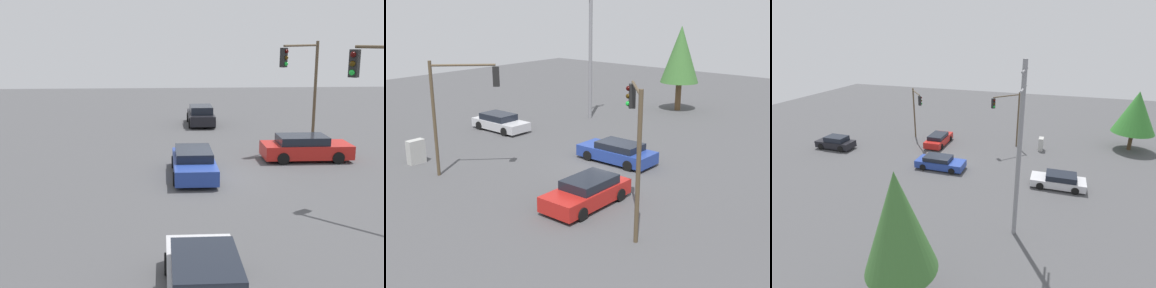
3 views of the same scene
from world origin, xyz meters
TOP-DOWN VIEW (x-y plane):
  - ground_plane at (0.00, 0.00)m, footprint 80.00×80.00m
  - sedan_blue at (0.81, -0.41)m, footprint 2.04×4.72m
  - sedan_red at (-5.31, -3.05)m, footprint 4.65×2.05m
  - sedan_dark at (-0.58, -13.74)m, footprint 1.93×4.25m
  - sedan_silver at (1.24, 10.67)m, footprint 2.00×4.53m
  - traffic_signal_main at (-6.48, 4.85)m, footprint 2.74×2.69m
  - traffic_signal_cross at (-5.89, -6.02)m, footprint 2.82×2.39m
  - utility_pole_tall at (8.69, 8.02)m, footprint 2.20×0.28m
  - electrical_cabinet at (-7.11, 8.57)m, footprint 1.02×0.51m
  - tree_corner at (-10.31, 18.10)m, footprint 4.44×4.44m
  - tree_far at (16.08, 3.97)m, footprint 3.30×3.30m

SIDE VIEW (x-z plane):
  - ground_plane at x=0.00m, z-range 0.00..0.00m
  - sedan_silver at x=1.24m, z-range -0.02..1.24m
  - sedan_blue at x=0.81m, z-range -0.01..1.24m
  - sedan_red at x=-5.31m, z-range -0.01..1.31m
  - sedan_dark at x=-0.58m, z-range -0.03..1.43m
  - electrical_cabinet at x=-7.11m, z-range 0.00..1.44m
  - traffic_signal_cross at x=-5.89m, z-range 1.12..7.32m
  - traffic_signal_main at x=-6.48m, z-range 1.15..7.47m
  - tree_corner at x=-10.31m, z-range 1.01..7.64m
  - tree_far at x=16.08m, z-range 1.20..8.53m
  - utility_pole_tall at x=8.69m, z-range 0.30..11.47m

